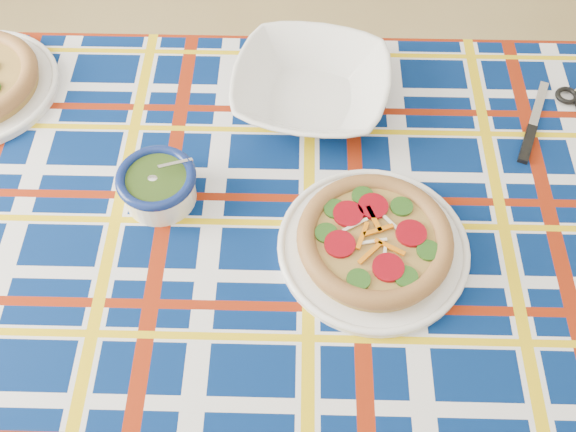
% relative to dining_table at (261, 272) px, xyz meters
% --- Properties ---
extents(floor, '(4.00, 4.00, 0.00)m').
position_rel_dining_table_xyz_m(floor, '(-0.08, 0.04, -0.70)').
color(floor, '#9A824F').
rests_on(floor, ground).
extents(dining_table, '(1.75, 1.19, 0.78)m').
position_rel_dining_table_xyz_m(dining_table, '(0.00, 0.00, 0.00)').
color(dining_table, brown).
rests_on(dining_table, floor).
extents(tablecloth, '(1.79, 1.23, 0.11)m').
position_rel_dining_table_xyz_m(tablecloth, '(0.00, 0.00, 0.03)').
color(tablecloth, '#041C53').
rests_on(tablecloth, dining_table).
extents(main_focaccia_plate, '(0.37, 0.37, 0.06)m').
position_rel_dining_table_xyz_m(main_focaccia_plate, '(0.19, 0.02, 0.11)').
color(main_focaccia_plate, '#A87F3B').
rests_on(main_focaccia_plate, tablecloth).
extents(pesto_bowl, '(0.15, 0.15, 0.08)m').
position_rel_dining_table_xyz_m(pesto_bowl, '(-0.19, 0.08, 0.12)').
color(pesto_bowl, '#1D330E').
rests_on(pesto_bowl, tablecloth).
extents(serving_bowl, '(0.32, 0.32, 0.07)m').
position_rel_dining_table_xyz_m(serving_bowl, '(0.05, 0.35, 0.12)').
color(serving_bowl, white).
rests_on(serving_bowl, tablecloth).
extents(table_knife, '(0.09, 0.23, 0.01)m').
position_rel_dining_table_xyz_m(table_knife, '(0.50, 0.38, 0.09)').
color(table_knife, silver).
rests_on(table_knife, tablecloth).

